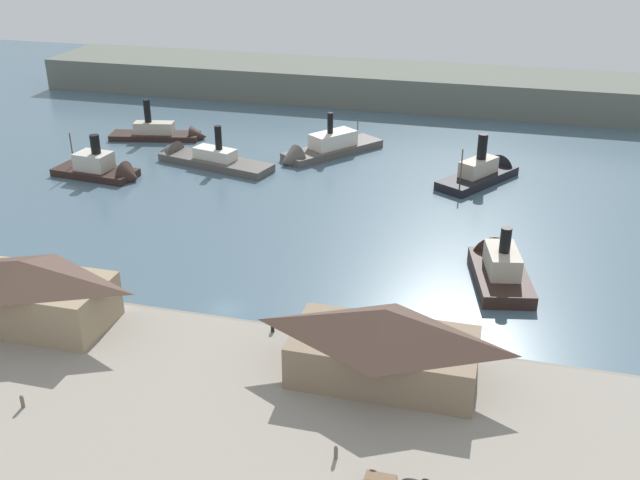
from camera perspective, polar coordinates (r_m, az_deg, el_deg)
The scene contains 15 objects.
ground_plane at distance 95.28m, azimuth -7.37°, elevation -5.36°, with size 320.00×320.00×0.00m, color #476070.
quay_promenade at distance 78.63m, azimuth -13.42°, elevation -12.80°, with size 110.00×36.00×1.20m, color gray.
seawall_edge at distance 92.19m, azimuth -8.21°, elevation -6.18°, with size 110.00×0.80×1.00m, color slate.
ferry_shed_customs_shed at distance 94.60m, azimuth -21.92°, elevation -3.68°, with size 20.77×9.84×8.13m.
ferry_shed_west_terminal at distance 78.34m, azimuth 5.00°, elevation -7.95°, with size 19.91×10.41×8.27m.
pedestrian_standing_center at distance 70.05m, azimuth 1.24°, elevation -16.10°, with size 0.37×0.37×1.51m.
pedestrian_near_cart at distance 81.45m, azimuth -22.07°, elevation -11.51°, with size 0.39×0.39×1.57m.
mooring_post_east at distance 87.73m, azimuth -3.69°, elevation -6.84°, with size 0.44×0.44×0.90m, color black.
ferry_departing_north at distance 140.45m, azimuth 12.69°, elevation 5.19°, with size 15.15×19.62×11.07m.
ferry_approaching_west at distance 143.73m, azimuth -16.32°, elevation 5.23°, with size 17.69×8.17×10.35m.
ferry_near_quay at distance 147.78m, azimuth -9.26°, elevation 6.32°, with size 26.47×12.00×10.26m.
ferry_outer_harbor at distance 104.67m, azimuth 13.66°, elevation -1.95°, with size 9.82×17.21×10.65m.
ferry_moored_west at distance 149.46m, azimuth 0.11°, elevation 7.00°, with size 19.23×22.86×10.83m.
ferry_mid_harbor at distance 164.27m, azimuth -11.74°, elevation 8.09°, with size 21.42×9.35×10.43m.
far_headland at distance 193.44m, azimuth 4.86°, elevation 11.93°, with size 180.00×24.00×8.00m, color #60665B.
Camera 1 is at (32.60, -75.50, 48.12)m, focal length 41.30 mm.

